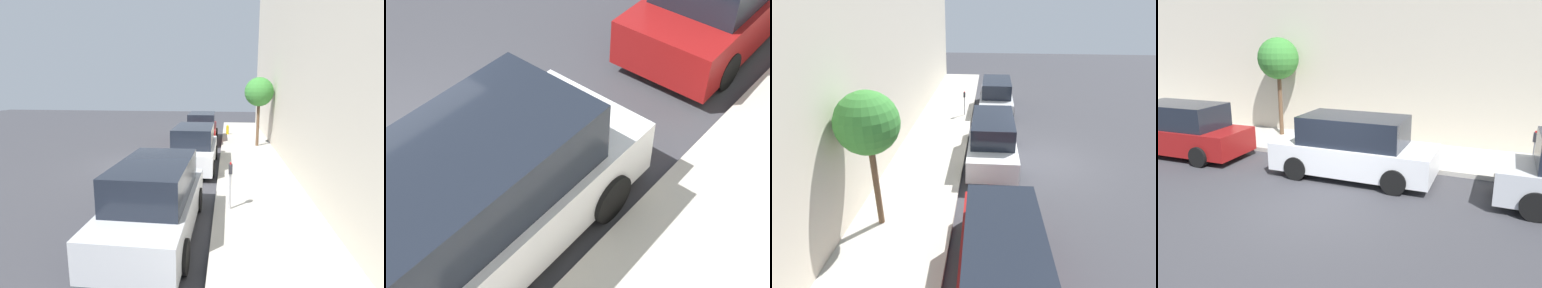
% 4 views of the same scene
% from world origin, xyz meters
% --- Properties ---
extents(ground_plane, '(60.00, 60.00, 0.00)m').
position_xyz_m(ground_plane, '(0.00, 0.00, 0.00)').
color(ground_plane, '#38383D').
extents(sidewalk, '(3.02, 32.00, 0.15)m').
position_xyz_m(sidewalk, '(5.01, 0.00, 0.07)').
color(sidewalk, '#B2ADA3').
rests_on(sidewalk, ground_plane).
extents(parked_minivan_nearest, '(2.02, 4.91, 1.90)m').
position_xyz_m(parked_minivan_nearest, '(2.11, -6.57, 0.92)').
color(parked_minivan_nearest, '#B7BABF').
rests_on(parked_minivan_nearest, ground_plane).
extents(parked_minivan_second, '(2.02, 4.91, 1.90)m').
position_xyz_m(parked_minivan_second, '(2.35, -0.07, 0.92)').
color(parked_minivan_second, silver).
rests_on(parked_minivan_second, ground_plane).
extents(parked_minivan_third, '(2.03, 4.95, 1.90)m').
position_xyz_m(parked_minivan_third, '(2.13, 6.52, 0.92)').
color(parked_minivan_third, maroon).
rests_on(parked_minivan_third, ground_plane).
extents(parking_meter_near, '(0.11, 0.15, 1.40)m').
position_xyz_m(parking_meter_near, '(3.95, -5.10, 1.01)').
color(parking_meter_near, '#ADADB2').
rests_on(parking_meter_near, sidewalk).
extents(street_tree, '(1.68, 1.68, 4.03)m').
position_xyz_m(street_tree, '(5.63, 4.58, 3.31)').
color(street_tree, brown).
rests_on(street_tree, sidewalk).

